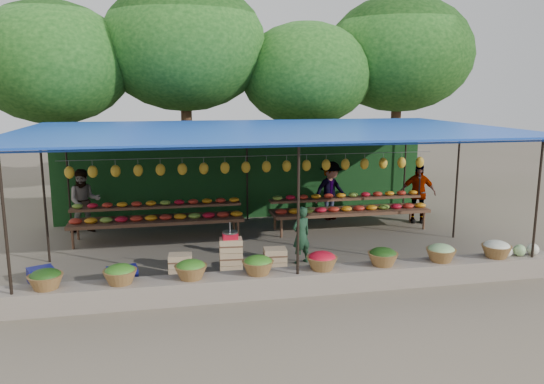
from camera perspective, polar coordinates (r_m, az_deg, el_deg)
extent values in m
plane|color=brown|center=(12.50, -0.56, -6.12)|extent=(60.00, 60.00, 0.00)
cube|color=slate|center=(9.89, 2.54, -9.59)|extent=(10.60, 0.55, 0.40)
cylinder|color=black|center=(9.45, -26.71, -4.14)|extent=(0.05, 0.05, 2.80)
cylinder|color=black|center=(9.40, 2.83, -3.04)|extent=(0.05, 0.05, 2.80)
cylinder|color=black|center=(11.55, 26.58, -1.56)|extent=(0.05, 0.05, 2.80)
cylinder|color=black|center=(12.21, -23.27, -0.66)|extent=(0.05, 0.05, 2.80)
cylinder|color=black|center=(13.89, 19.26, 0.93)|extent=(0.05, 0.05, 2.80)
cylinder|color=black|center=(15.01, -21.11, 1.52)|extent=(0.05, 0.05, 2.80)
cylinder|color=black|center=(14.98, -2.70, 2.23)|extent=(0.05, 0.05, 2.80)
cylinder|color=black|center=(16.41, 14.11, 2.68)|extent=(0.05, 0.05, 2.80)
cube|color=#1640A9|center=(11.98, -0.58, 6.79)|extent=(10.80, 6.60, 0.04)
cube|color=#1640A9|center=(10.05, 1.61, 4.95)|extent=(10.80, 2.19, 0.26)
cube|color=#1640A9|center=(13.96, -2.16, 6.64)|extent=(10.80, 2.19, 0.26)
cylinder|color=gray|center=(13.43, -1.72, 3.90)|extent=(9.60, 0.01, 0.01)
ellipsoid|color=gold|center=(13.45, -20.97, 1.98)|extent=(0.23, 0.17, 0.30)
ellipsoid|color=gold|center=(13.37, -18.73, 2.08)|extent=(0.23, 0.17, 0.30)
ellipsoid|color=gold|center=(13.32, -16.47, 2.18)|extent=(0.23, 0.17, 0.30)
ellipsoid|color=gold|center=(13.28, -14.20, 2.27)|extent=(0.23, 0.17, 0.30)
ellipsoid|color=gold|center=(13.27, -11.91, 2.36)|extent=(0.23, 0.17, 0.30)
ellipsoid|color=gold|center=(13.28, -9.63, 2.45)|extent=(0.23, 0.17, 0.30)
ellipsoid|color=gold|center=(13.30, -7.35, 2.53)|extent=(0.23, 0.17, 0.30)
ellipsoid|color=gold|center=(13.35, -5.08, 2.61)|extent=(0.23, 0.17, 0.30)
ellipsoid|color=gold|center=(13.42, -2.83, 2.68)|extent=(0.23, 0.17, 0.30)
ellipsoid|color=gold|center=(13.51, -0.61, 2.75)|extent=(0.23, 0.17, 0.30)
ellipsoid|color=gold|center=(13.62, 1.58, 2.81)|extent=(0.23, 0.17, 0.30)
ellipsoid|color=gold|center=(13.75, 3.73, 2.87)|extent=(0.23, 0.17, 0.30)
ellipsoid|color=gold|center=(13.90, 5.84, 2.92)|extent=(0.23, 0.17, 0.30)
ellipsoid|color=gold|center=(14.07, 7.90, 2.97)|extent=(0.23, 0.17, 0.30)
ellipsoid|color=gold|center=(14.25, 9.91, 3.01)|extent=(0.23, 0.17, 0.30)
ellipsoid|color=gold|center=(14.45, 11.87, 3.05)|extent=(0.23, 0.17, 0.30)
ellipsoid|color=gold|center=(14.67, 13.77, 3.09)|extent=(0.23, 0.17, 0.30)
ellipsoid|color=gold|center=(14.90, 15.61, 3.12)|extent=(0.23, 0.17, 0.30)
ellipsoid|color=#1E4412|center=(9.69, -23.20, -8.31)|extent=(0.52, 0.52, 0.23)
ellipsoid|color=#38761F|center=(9.52, -16.04, -8.19)|extent=(0.52, 0.52, 0.23)
ellipsoid|color=#38761F|center=(9.49, -8.74, -7.93)|extent=(0.52, 0.52, 0.23)
ellipsoid|color=#38761F|center=(9.61, -1.52, -7.55)|extent=(0.52, 0.52, 0.23)
ellipsoid|color=red|center=(9.88, 5.40, -7.07)|extent=(0.52, 0.52, 0.23)
ellipsoid|color=#1E4412|center=(10.29, 11.85, -6.54)|extent=(0.52, 0.52, 0.23)
ellipsoid|color=#8AB772|center=(10.81, 17.73, -5.97)|extent=(0.52, 0.52, 0.23)
ellipsoid|color=beige|center=(11.43, 23.01, -5.41)|extent=(0.52, 0.52, 0.23)
cube|color=#194518|center=(15.25, -2.84, 1.81)|extent=(10.60, 0.06, 2.50)
cylinder|color=#3E2316|center=(17.90, -21.98, 4.76)|extent=(0.36, 0.36, 3.97)
ellipsoid|color=#0E360E|center=(17.84, -22.56, 12.70)|extent=(4.77, 4.77, 3.69)
cylinder|color=#3E2316|center=(18.00, -9.13, 6.27)|extent=(0.36, 0.36, 4.48)
ellipsoid|color=#0E360E|center=(18.00, -9.41, 15.19)|extent=(5.39, 5.39, 4.17)
cylinder|color=#3E2316|center=(18.36, 3.58, 5.27)|extent=(0.36, 0.36, 3.71)
ellipsoid|color=#0E360E|center=(18.27, 3.66, 12.53)|extent=(4.47, 4.47, 3.45)
cylinder|color=#3E2316|center=(19.90, 13.12, 6.38)|extent=(0.36, 0.36, 4.35)
ellipsoid|color=#0E360E|center=(19.88, 13.47, 14.21)|extent=(5.24, 5.24, 4.05)
cube|color=#492F1D|center=(13.41, -12.21, -2.97)|extent=(4.20, 0.95, 0.08)
cube|color=#492F1D|center=(13.64, -12.25, -1.53)|extent=(4.20, 0.35, 0.06)
cylinder|color=#492F1D|center=(13.26, -20.65, -4.71)|extent=(0.06, 0.06, 0.50)
cylinder|color=#492F1D|center=(13.20, -3.66, -4.08)|extent=(0.06, 0.06, 0.50)
cylinder|color=#492F1D|center=(14.02, -20.16, -3.84)|extent=(0.06, 0.06, 0.50)
cylinder|color=#492F1D|center=(13.96, -4.12, -3.24)|extent=(0.06, 0.06, 0.50)
ellipsoid|color=red|center=(13.41, -20.38, -2.98)|extent=(0.31, 0.26, 0.13)
ellipsoid|color=olive|center=(13.78, -20.18, -1.45)|extent=(0.26, 0.22, 0.12)
ellipsoid|color=orange|center=(13.36, -18.90, -2.93)|extent=(0.31, 0.26, 0.13)
ellipsoid|color=red|center=(13.73, -18.74, -1.40)|extent=(0.26, 0.22, 0.12)
ellipsoid|color=olive|center=(13.31, -17.40, -2.89)|extent=(0.31, 0.26, 0.13)
ellipsoid|color=red|center=(13.69, -17.29, -1.34)|extent=(0.26, 0.22, 0.12)
ellipsoid|color=red|center=(13.28, -15.90, -2.83)|extent=(0.31, 0.26, 0.13)
ellipsoid|color=orange|center=(13.66, -15.83, -1.29)|extent=(0.26, 0.22, 0.12)
ellipsoid|color=red|center=(13.26, -14.39, -2.78)|extent=(0.31, 0.26, 0.13)
ellipsoid|color=red|center=(13.64, -14.36, -1.24)|extent=(0.26, 0.22, 0.12)
ellipsoid|color=orange|center=(13.24, -12.88, -2.73)|extent=(0.31, 0.26, 0.13)
ellipsoid|color=orange|center=(13.62, -12.89, -1.18)|extent=(0.26, 0.22, 0.12)
ellipsoid|color=red|center=(13.24, -11.36, -2.67)|extent=(0.31, 0.26, 0.13)
ellipsoid|color=olive|center=(13.62, -11.42, -1.13)|extent=(0.26, 0.22, 0.12)
ellipsoid|color=orange|center=(13.24, -9.85, -2.61)|extent=(0.31, 0.26, 0.13)
ellipsoid|color=red|center=(13.62, -9.95, -1.07)|extent=(0.26, 0.22, 0.12)
ellipsoid|color=olive|center=(13.26, -8.33, -2.55)|extent=(0.31, 0.26, 0.13)
ellipsoid|color=red|center=(13.64, -8.48, -1.01)|extent=(0.26, 0.22, 0.12)
ellipsoid|color=red|center=(13.28, -6.83, -2.49)|extent=(0.31, 0.26, 0.13)
ellipsoid|color=orange|center=(13.66, -7.01, -0.95)|extent=(0.26, 0.22, 0.12)
ellipsoid|color=red|center=(13.31, -5.32, -2.42)|extent=(0.31, 0.26, 0.13)
ellipsoid|color=red|center=(13.69, -5.55, -0.90)|extent=(0.26, 0.22, 0.12)
ellipsoid|color=orange|center=(13.35, -3.83, -2.36)|extent=(0.31, 0.26, 0.13)
ellipsoid|color=orange|center=(13.73, -4.10, -0.84)|extent=(0.26, 0.22, 0.12)
cube|color=#492F1D|center=(14.24, 8.35, -2.02)|extent=(4.20, 0.95, 0.08)
cube|color=#492F1D|center=(14.45, 7.98, -0.68)|extent=(4.20, 0.35, 0.06)
cylinder|color=#492F1D|center=(13.39, 1.02, -3.84)|extent=(0.06, 0.06, 0.50)
cylinder|color=#492F1D|center=(14.72, 16.02, -2.91)|extent=(0.06, 0.06, 0.50)
cylinder|color=#492F1D|center=(14.14, 0.31, -3.03)|extent=(0.06, 0.06, 0.50)
cylinder|color=#492F1D|center=(15.41, 14.66, -2.23)|extent=(0.06, 0.06, 0.50)
ellipsoid|color=red|center=(13.55, 1.00, -2.14)|extent=(0.31, 0.26, 0.13)
ellipsoid|color=olive|center=(13.92, 0.60, -0.64)|extent=(0.26, 0.22, 0.12)
ellipsoid|color=orange|center=(13.63, 2.43, -2.07)|extent=(0.31, 0.26, 0.13)
ellipsoid|color=red|center=(14.00, 2.00, -0.59)|extent=(0.26, 0.22, 0.12)
ellipsoid|color=olive|center=(13.72, 3.85, -2.00)|extent=(0.31, 0.26, 0.13)
ellipsoid|color=red|center=(14.08, 3.38, -0.53)|extent=(0.26, 0.22, 0.12)
ellipsoid|color=red|center=(13.81, 5.25, -1.93)|extent=(0.31, 0.26, 0.13)
ellipsoid|color=orange|center=(14.18, 4.75, -0.47)|extent=(0.26, 0.22, 0.12)
ellipsoid|color=red|center=(13.92, 6.63, -1.86)|extent=(0.31, 0.26, 0.13)
ellipsoid|color=red|center=(14.28, 6.10, -0.41)|extent=(0.26, 0.22, 0.12)
ellipsoid|color=orange|center=(14.03, 7.99, -1.79)|extent=(0.31, 0.26, 0.13)
ellipsoid|color=orange|center=(14.39, 7.42, -0.36)|extent=(0.26, 0.22, 0.12)
ellipsoid|color=red|center=(14.15, 9.33, -1.72)|extent=(0.31, 0.26, 0.13)
ellipsoid|color=olive|center=(14.50, 8.73, -0.30)|extent=(0.26, 0.22, 0.12)
ellipsoid|color=orange|center=(14.27, 10.64, -1.65)|extent=(0.31, 0.26, 0.13)
ellipsoid|color=red|center=(14.63, 10.02, -0.24)|extent=(0.26, 0.22, 0.12)
ellipsoid|color=olive|center=(14.41, 11.93, -1.58)|extent=(0.31, 0.26, 0.13)
ellipsoid|color=red|center=(14.76, 11.28, -0.19)|extent=(0.26, 0.22, 0.12)
ellipsoid|color=red|center=(14.55, 13.20, -1.51)|extent=(0.31, 0.26, 0.13)
ellipsoid|color=orange|center=(14.90, 12.52, -0.14)|extent=(0.26, 0.22, 0.12)
ellipsoid|color=red|center=(14.70, 14.44, -1.45)|extent=(0.31, 0.26, 0.13)
ellipsoid|color=red|center=(15.04, 13.74, -0.08)|extent=(0.26, 0.22, 0.12)
ellipsoid|color=orange|center=(14.85, 15.65, -1.38)|extent=(0.31, 0.26, 0.13)
ellipsoid|color=orange|center=(15.19, 14.94, -0.03)|extent=(0.26, 0.22, 0.12)
cube|color=tan|center=(10.68, -9.79, -8.59)|extent=(0.48, 0.38, 0.25)
cube|color=tan|center=(10.60, -9.84, -7.27)|extent=(0.48, 0.38, 0.25)
cube|color=tan|center=(10.75, -4.40, -8.33)|extent=(0.48, 0.38, 0.25)
cube|color=tan|center=(10.67, -4.43, -7.01)|extent=(0.48, 0.38, 0.25)
cube|color=tan|center=(10.59, -4.45, -5.67)|extent=(0.48, 0.38, 0.25)
cube|color=tan|center=(10.89, 0.34, -8.04)|extent=(0.48, 0.38, 0.25)
cube|color=tan|center=(10.81, 0.34, -6.73)|extent=(0.48, 0.38, 0.25)
cube|color=red|center=(10.54, -4.53, -4.72)|extent=(0.30, 0.26, 0.12)
cylinder|color=gray|center=(10.52, -4.54, -4.33)|extent=(0.31, 0.31, 0.03)
cylinder|color=gray|center=(10.50, -4.54, -3.84)|extent=(0.03, 0.03, 0.22)
imported|color=#1B3B24|center=(11.35, 3.16, -4.65)|extent=(0.53, 0.45, 1.24)
imported|color=slate|center=(14.52, -19.53, -0.94)|extent=(0.89, 0.74, 1.67)
imported|color=slate|center=(15.19, 6.33, 0.14)|extent=(1.22, 0.92, 1.67)
imported|color=slate|center=(15.32, 15.41, -0.11)|extent=(1.05, 0.69, 1.67)
cube|color=navy|center=(10.61, -15.80, -8.74)|extent=(0.62, 0.49, 0.34)
cube|color=navy|center=(11.35, -23.63, -8.12)|extent=(0.55, 0.48, 0.28)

